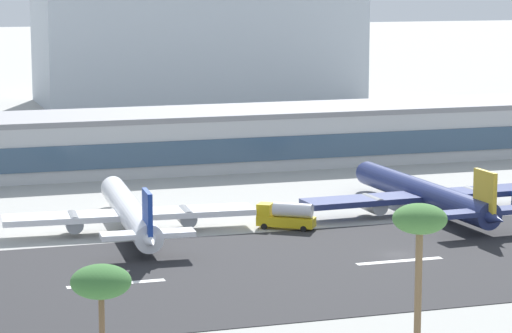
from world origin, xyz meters
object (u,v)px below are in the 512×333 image
(terminal_building, at_px, (190,139))
(distant_hotel_block, at_px, (198,38))
(airliner_gold_tail_gate_1, at_px, (428,195))
(service_fuel_truck_0, at_px, (286,215))
(palm_tree_1, at_px, (420,224))
(airliner_navy_tail_gate_0, at_px, (131,214))
(palm_tree_2, at_px, (101,284))

(terminal_building, height_order, distant_hotel_block, distant_hotel_block)
(terminal_building, relative_size, distant_hotel_block, 2.05)
(airliner_gold_tail_gate_1, bearing_deg, terminal_building, 20.78)
(distant_hotel_block, bearing_deg, service_fuel_truck_0, -100.77)
(terminal_building, xyz_separation_m, airliner_gold_tail_gate_1, (24.03, -54.91, -2.48))
(terminal_building, height_order, palm_tree_1, palm_tree_1)
(distant_hotel_block, bearing_deg, airliner_navy_tail_gate_0, -108.08)
(palm_tree_2, bearing_deg, palm_tree_1, 2.00)
(airliner_navy_tail_gate_0, xyz_separation_m, airliner_gold_tail_gate_1, (46.91, -0.31, 0.10))
(airliner_gold_tail_gate_1, distance_m, palm_tree_2, 90.29)
(terminal_building, xyz_separation_m, palm_tree_1, (-7.80, -118.23, 7.90))
(distant_hotel_block, bearing_deg, terminal_building, -105.76)
(palm_tree_1, height_order, palm_tree_2, palm_tree_1)
(service_fuel_truck_0, distance_m, palm_tree_1, 61.22)
(palm_tree_1, bearing_deg, terminal_building, 86.23)
(airliner_gold_tail_gate_1, xyz_separation_m, palm_tree_2, (-62.85, -64.40, 7.33))
(palm_tree_1, bearing_deg, service_fuel_truck_0, 83.12)
(airliner_navy_tail_gate_0, relative_size, airliner_gold_tail_gate_1, 0.96)
(palm_tree_1, xyz_separation_m, palm_tree_2, (-31.03, -1.08, -3.05))
(palm_tree_1, bearing_deg, airliner_gold_tail_gate_1, 63.31)
(distant_hotel_block, distance_m, palm_tree_2, 244.62)
(airliner_navy_tail_gate_0, distance_m, palm_tree_2, 67.06)
(distant_hotel_block, distance_m, palm_tree_1, 236.30)
(airliner_gold_tail_gate_1, xyz_separation_m, palm_tree_1, (-31.83, -63.31, 10.38))
(airliner_navy_tail_gate_0, height_order, palm_tree_1, palm_tree_1)
(terminal_building, relative_size, service_fuel_truck_0, 22.14)
(distant_hotel_block, distance_m, airliner_navy_tail_gate_0, 178.65)
(palm_tree_2, bearing_deg, service_fuel_truck_0, 57.83)
(airliner_navy_tail_gate_0, relative_size, palm_tree_2, 3.65)
(terminal_building, xyz_separation_m, distant_hotel_block, (32.33, 114.59, 12.91))
(terminal_building, distance_m, service_fuel_truck_0, 58.61)
(airliner_navy_tail_gate_0, bearing_deg, terminal_building, -18.95)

